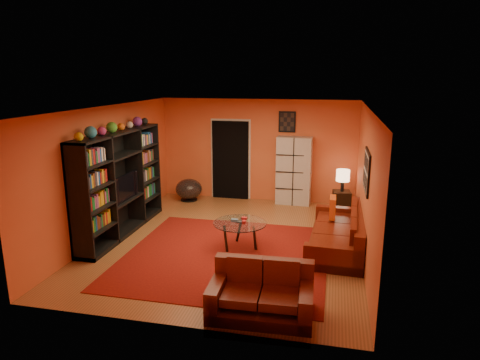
% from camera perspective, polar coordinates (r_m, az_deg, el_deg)
% --- Properties ---
extents(floor, '(6.00, 6.00, 0.00)m').
position_cam_1_polar(floor, '(8.52, -1.39, -8.12)').
color(floor, brown).
rests_on(floor, ground).
extents(ceiling, '(6.00, 6.00, 0.00)m').
position_cam_1_polar(ceiling, '(7.92, -1.50, 9.60)').
color(ceiling, white).
rests_on(ceiling, wall_back).
extents(wall_back, '(6.00, 0.00, 6.00)m').
position_cam_1_polar(wall_back, '(11.00, 2.32, 3.97)').
color(wall_back, '#D7582F').
rests_on(wall_back, floor).
extents(wall_front, '(6.00, 0.00, 6.00)m').
position_cam_1_polar(wall_front, '(5.38, -9.17, -6.88)').
color(wall_front, '#D7582F').
rests_on(wall_front, floor).
extents(wall_left, '(0.00, 6.00, 6.00)m').
position_cam_1_polar(wall_left, '(9.04, -17.01, 1.19)').
color(wall_left, '#D7582F').
rests_on(wall_left, floor).
extents(wall_right, '(0.00, 6.00, 6.00)m').
position_cam_1_polar(wall_right, '(7.92, 16.41, -0.51)').
color(wall_right, '#D7582F').
rests_on(wall_right, floor).
extents(rug, '(3.60, 3.60, 0.01)m').
position_cam_1_polar(rug, '(7.87, -1.90, -10.00)').
color(rug, '#610E0B').
rests_on(rug, floor).
extents(doorway, '(0.95, 0.10, 2.04)m').
position_cam_1_polar(doorway, '(11.16, -1.28, 2.66)').
color(doorway, black).
rests_on(doorway, floor).
extents(wall_art_right, '(0.03, 1.00, 0.70)m').
position_cam_1_polar(wall_art_right, '(7.56, 16.55, 1.14)').
color(wall_art_right, black).
rests_on(wall_art_right, wall_right).
extents(wall_art_back, '(0.42, 0.03, 0.52)m').
position_cam_1_polar(wall_art_back, '(10.77, 6.30, 7.72)').
color(wall_art_back, black).
rests_on(wall_art_back, wall_back).
extents(entertainment_unit, '(0.45, 3.00, 2.10)m').
position_cam_1_polar(entertainment_unit, '(8.99, -15.65, -0.42)').
color(entertainment_unit, black).
rests_on(entertainment_unit, floor).
extents(tv, '(0.92, 0.12, 0.53)m').
position_cam_1_polar(tv, '(8.95, -15.44, -0.89)').
color(tv, black).
rests_on(tv, entertainment_unit).
extents(sofa, '(1.09, 2.44, 0.85)m').
position_cam_1_polar(sofa, '(8.33, 13.40, -6.97)').
color(sofa, '#52140A').
rests_on(sofa, rug).
extents(loveseat, '(1.42, 0.89, 0.85)m').
position_cam_1_polar(loveseat, '(6.06, 2.91, -14.79)').
color(loveseat, '#52140A').
rests_on(loveseat, rug).
extents(throw_pillow, '(0.12, 0.42, 0.42)m').
position_cam_1_polar(throw_pillow, '(8.69, 12.23, -3.58)').
color(throw_pillow, '#E55619').
rests_on(throw_pillow, sofa).
extents(coffee_table, '(1.00, 1.00, 0.50)m').
position_cam_1_polar(coffee_table, '(8.03, -0.01, -6.03)').
color(coffee_table, silver).
rests_on(coffee_table, floor).
extents(storage_cabinet, '(0.87, 0.41, 1.71)m').
position_cam_1_polar(storage_cabinet, '(10.77, 7.18, 1.23)').
color(storage_cabinet, beige).
rests_on(storage_cabinet, floor).
extents(bowl_chair, '(0.69, 0.69, 0.56)m').
position_cam_1_polar(bowl_chair, '(11.17, -6.84, -1.22)').
color(bowl_chair, black).
rests_on(bowl_chair, floor).
extents(side_table, '(0.45, 0.45, 0.50)m').
position_cam_1_polar(side_table, '(10.49, 13.37, -2.78)').
color(side_table, black).
rests_on(side_table, floor).
extents(table_lamp, '(0.31, 0.31, 0.52)m').
position_cam_1_polar(table_lamp, '(10.34, 13.56, 0.52)').
color(table_lamp, black).
rests_on(table_lamp, side_table).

